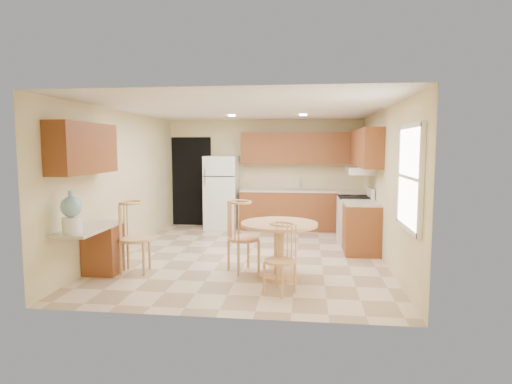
# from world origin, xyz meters

# --- Properties ---
(floor) EXTENTS (5.50, 5.50, 0.00)m
(floor) POSITION_xyz_m (0.00, 0.00, 0.00)
(floor) COLOR beige
(floor) RESTS_ON ground
(ceiling) EXTENTS (4.50, 5.50, 0.02)m
(ceiling) POSITION_xyz_m (0.00, 0.00, 2.50)
(ceiling) COLOR white
(ceiling) RESTS_ON wall_back
(wall_back) EXTENTS (4.50, 0.02, 2.50)m
(wall_back) POSITION_xyz_m (0.00, 2.75, 1.25)
(wall_back) COLOR beige
(wall_back) RESTS_ON floor
(wall_front) EXTENTS (4.50, 0.02, 2.50)m
(wall_front) POSITION_xyz_m (0.00, -2.75, 1.25)
(wall_front) COLOR beige
(wall_front) RESTS_ON floor
(wall_left) EXTENTS (0.02, 5.50, 2.50)m
(wall_left) POSITION_xyz_m (-2.25, 0.00, 1.25)
(wall_left) COLOR beige
(wall_left) RESTS_ON floor
(wall_right) EXTENTS (0.02, 5.50, 2.50)m
(wall_right) POSITION_xyz_m (2.25, 0.00, 1.25)
(wall_right) COLOR beige
(wall_right) RESTS_ON floor
(doorway) EXTENTS (0.90, 0.02, 2.10)m
(doorway) POSITION_xyz_m (-1.75, 2.73, 1.05)
(doorway) COLOR black
(doorway) RESTS_ON floor
(base_cab_back) EXTENTS (2.75, 0.60, 0.87)m
(base_cab_back) POSITION_xyz_m (0.88, 2.45, 0.43)
(base_cab_back) COLOR brown
(base_cab_back) RESTS_ON floor
(counter_back) EXTENTS (2.75, 0.63, 0.04)m
(counter_back) POSITION_xyz_m (0.88, 2.45, 0.89)
(counter_back) COLOR beige
(counter_back) RESTS_ON base_cab_back
(base_cab_right_a) EXTENTS (0.60, 0.59, 0.87)m
(base_cab_right_a) POSITION_xyz_m (1.95, 1.85, 0.43)
(base_cab_right_a) COLOR brown
(base_cab_right_a) RESTS_ON floor
(counter_right_a) EXTENTS (0.63, 0.59, 0.04)m
(counter_right_a) POSITION_xyz_m (1.95, 1.85, 0.89)
(counter_right_a) COLOR beige
(counter_right_a) RESTS_ON base_cab_right_a
(base_cab_right_b) EXTENTS (0.60, 0.80, 0.87)m
(base_cab_right_b) POSITION_xyz_m (1.95, 0.40, 0.43)
(base_cab_right_b) COLOR brown
(base_cab_right_b) RESTS_ON floor
(counter_right_b) EXTENTS (0.63, 0.80, 0.04)m
(counter_right_b) POSITION_xyz_m (1.95, 0.40, 0.89)
(counter_right_b) COLOR beige
(counter_right_b) RESTS_ON base_cab_right_b
(upper_cab_back) EXTENTS (2.75, 0.33, 0.70)m
(upper_cab_back) POSITION_xyz_m (0.88, 2.58, 1.85)
(upper_cab_back) COLOR brown
(upper_cab_back) RESTS_ON wall_back
(upper_cab_right) EXTENTS (0.33, 2.42, 0.70)m
(upper_cab_right) POSITION_xyz_m (2.08, 1.21, 1.85)
(upper_cab_right) COLOR brown
(upper_cab_right) RESTS_ON wall_right
(upper_cab_left) EXTENTS (0.33, 1.40, 0.70)m
(upper_cab_left) POSITION_xyz_m (-2.08, -1.60, 1.85)
(upper_cab_left) COLOR brown
(upper_cab_left) RESTS_ON wall_left
(sink) EXTENTS (0.78, 0.44, 0.01)m
(sink) POSITION_xyz_m (0.85, 2.45, 0.91)
(sink) COLOR silver
(sink) RESTS_ON counter_back
(range_hood) EXTENTS (0.50, 0.76, 0.14)m
(range_hood) POSITION_xyz_m (2.00, 1.18, 1.42)
(range_hood) COLOR silver
(range_hood) RESTS_ON upper_cab_right
(desk_pedestal) EXTENTS (0.48, 0.42, 0.72)m
(desk_pedestal) POSITION_xyz_m (-2.00, -1.32, 0.36)
(desk_pedestal) COLOR brown
(desk_pedestal) RESTS_ON floor
(desk_top) EXTENTS (0.50, 1.20, 0.04)m
(desk_top) POSITION_xyz_m (-2.00, -1.70, 0.75)
(desk_top) COLOR beige
(desk_top) RESTS_ON desk_pedestal
(window) EXTENTS (0.06, 1.12, 1.30)m
(window) POSITION_xyz_m (2.23, -1.85, 1.50)
(window) COLOR white
(window) RESTS_ON wall_right
(can_light_a) EXTENTS (0.14, 0.14, 0.02)m
(can_light_a) POSITION_xyz_m (-0.50, 1.20, 2.48)
(can_light_a) COLOR white
(can_light_a) RESTS_ON ceiling
(can_light_b) EXTENTS (0.14, 0.14, 0.02)m
(can_light_b) POSITION_xyz_m (0.90, 1.20, 2.48)
(can_light_b) COLOR white
(can_light_b) RESTS_ON ceiling
(refrigerator) EXTENTS (0.73, 0.72, 1.67)m
(refrigerator) POSITION_xyz_m (-0.95, 2.40, 0.83)
(refrigerator) COLOR white
(refrigerator) RESTS_ON floor
(stove) EXTENTS (0.65, 0.76, 1.09)m
(stove) POSITION_xyz_m (1.92, 1.18, 0.47)
(stove) COLOR white
(stove) RESTS_ON floor
(dining_table) EXTENTS (1.09, 1.09, 0.81)m
(dining_table) POSITION_xyz_m (0.60, -1.24, 0.53)
(dining_table) COLOR tan
(dining_table) RESTS_ON floor
(chair_table_a) EXTENTS (0.47, 0.59, 1.06)m
(chair_table_a) POSITION_xyz_m (0.05, -1.09, 0.65)
(chair_table_a) COLOR tan
(chair_table_a) RESTS_ON floor
(chair_table_b) EXTENTS (0.39, 0.46, 0.89)m
(chair_table_b) POSITION_xyz_m (0.65, -1.97, 0.54)
(chair_table_b) COLOR tan
(chair_table_b) RESTS_ON floor
(chair_desk) EXTENTS (0.47, 0.60, 1.05)m
(chair_desk) POSITION_xyz_m (-1.55, -1.30, 0.64)
(chair_desk) COLOR tan
(chair_desk) RESTS_ON floor
(water_crock) EXTENTS (0.26, 0.26, 0.55)m
(water_crock) POSITION_xyz_m (-2.00, -2.12, 1.02)
(water_crock) COLOR white
(water_crock) RESTS_ON desk_top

